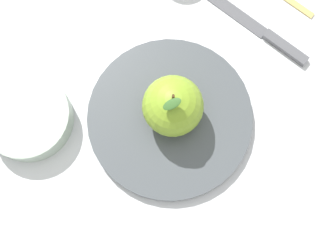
# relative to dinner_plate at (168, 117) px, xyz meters

# --- Properties ---
(ground_plane) EXTENTS (2.40, 2.40, 0.00)m
(ground_plane) POSITION_rel_dinner_plate_xyz_m (-0.04, 0.02, -0.01)
(ground_plane) COLOR silver
(dinner_plate) EXTENTS (0.23, 0.23, 0.01)m
(dinner_plate) POSITION_rel_dinner_plate_xyz_m (0.00, 0.00, 0.00)
(dinner_plate) COLOR #4C5156
(dinner_plate) RESTS_ON ground_plane
(apple) EXTENTS (0.08, 0.08, 0.09)m
(apple) POSITION_rel_dinner_plate_xyz_m (-0.01, 0.00, 0.05)
(apple) COLOR #8CB22D
(apple) RESTS_ON dinner_plate
(side_bowl) EXTENTS (0.12, 0.12, 0.04)m
(side_bowl) POSITION_rel_dinner_plate_xyz_m (0.03, -0.19, 0.01)
(side_bowl) COLOR #B2C6B2
(side_bowl) RESTS_ON ground_plane
(knife) EXTENTS (0.11, 0.17, 0.01)m
(knife) POSITION_rel_dinner_plate_xyz_m (-0.15, 0.11, -0.00)
(knife) COLOR #59595E
(knife) RESTS_ON ground_plane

